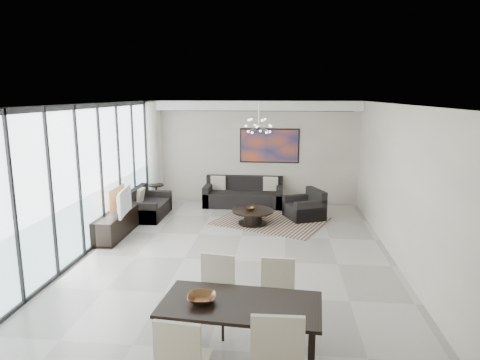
# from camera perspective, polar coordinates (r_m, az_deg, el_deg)

# --- Properties ---
(room_shell) EXTENTS (6.00, 9.00, 2.90)m
(room_shell) POSITION_cam_1_polar(r_m,az_deg,el_deg) (7.74, 2.61, -0.79)
(room_shell) COLOR #A8A39B
(room_shell) RESTS_ON ground
(window_wall) EXTENTS (0.37, 8.95, 2.90)m
(window_wall) POSITION_cam_1_polar(r_m,az_deg,el_deg) (8.57, -20.12, -0.16)
(window_wall) COLOR white
(window_wall) RESTS_ON floor
(soffit) EXTENTS (5.98, 0.40, 0.26)m
(soffit) POSITION_cam_1_polar(r_m,az_deg,el_deg) (11.89, 1.55, 9.88)
(soffit) COLOR white
(soffit) RESTS_ON room_shell
(painting) EXTENTS (1.68, 0.04, 0.98)m
(painting) POSITION_cam_1_polar(r_m,az_deg,el_deg) (12.12, 3.95, 4.58)
(painting) COLOR #C54E1B
(painting) RESTS_ON room_shell
(chandelier) EXTENTS (0.66, 0.66, 0.71)m
(chandelier) POSITION_cam_1_polar(r_m,az_deg,el_deg) (10.10, 2.50, 7.23)
(chandelier) COLOR silver
(chandelier) RESTS_ON room_shell
(rug) EXTENTS (3.06, 2.75, 0.01)m
(rug) POSITION_cam_1_polar(r_m,az_deg,el_deg) (10.61, 4.18, -5.49)
(rug) COLOR black
(rug) RESTS_ON floor
(coffee_table) EXTENTS (1.00, 1.00, 0.35)m
(coffee_table) POSITION_cam_1_polar(r_m,az_deg,el_deg) (10.31, 1.71, -4.85)
(coffee_table) COLOR black
(coffee_table) RESTS_ON floor
(bowl_coffee) EXTENTS (0.21, 0.21, 0.06)m
(bowl_coffee) POSITION_cam_1_polar(r_m,az_deg,el_deg) (10.28, 1.39, -3.84)
(bowl_coffee) COLOR brown
(bowl_coffee) RESTS_ON coffee_table
(sofa_main) EXTENTS (2.19, 0.89, 0.80)m
(sofa_main) POSITION_cam_1_polar(r_m,az_deg,el_deg) (12.01, 0.49, -2.16)
(sofa_main) COLOR black
(sofa_main) RESTS_ON floor
(loveseat) EXTENTS (0.82, 1.46, 0.73)m
(loveseat) POSITION_cam_1_polar(r_m,az_deg,el_deg) (11.18, -12.26, -3.55)
(loveseat) COLOR black
(loveseat) RESTS_ON floor
(armchair) EXTENTS (1.10, 1.12, 0.73)m
(armchair) POSITION_cam_1_polar(r_m,az_deg,el_deg) (10.91, 8.72, -3.79)
(armchair) COLOR black
(armchair) RESTS_ON floor
(side_table) EXTENTS (0.43, 0.43, 0.59)m
(side_table) POSITION_cam_1_polar(r_m,az_deg,el_deg) (12.26, -11.10, -1.46)
(side_table) COLOR black
(side_table) RESTS_ON floor
(tv_console) EXTENTS (0.47, 1.67, 0.52)m
(tv_console) POSITION_cam_1_polar(r_m,az_deg,el_deg) (9.85, -16.24, -5.72)
(tv_console) COLOR black
(tv_console) RESTS_ON floor
(television) EXTENTS (0.24, 0.98, 0.56)m
(television) POSITION_cam_1_polar(r_m,az_deg,el_deg) (9.59, -15.68, -2.79)
(television) COLOR gray
(television) RESTS_ON tv_console
(dining_table) EXTENTS (1.88, 1.05, 0.76)m
(dining_table) POSITION_cam_1_polar(r_m,az_deg,el_deg) (5.08, 0.10, -16.92)
(dining_table) COLOR black
(dining_table) RESTS_ON floor
(dining_chair_sw) EXTENTS (0.51, 0.51, 1.01)m
(dining_chair_sw) POSITION_cam_1_polar(r_m,az_deg,el_deg) (4.51, -7.82, -22.40)
(dining_chair_sw) COLOR beige
(dining_chair_sw) RESTS_ON floor
(dining_chair_se) EXTENTS (0.51, 0.51, 1.09)m
(dining_chair_se) POSITION_cam_1_polar(r_m,az_deg,el_deg) (4.45, 4.95, -22.09)
(dining_chair_se) COLOR beige
(dining_chair_se) RESTS_ON floor
(dining_chair_nw) EXTENTS (0.53, 0.53, 1.00)m
(dining_chair_nw) POSITION_cam_1_polar(r_m,az_deg,el_deg) (5.82, -3.27, -14.13)
(dining_chair_nw) COLOR beige
(dining_chair_nw) RESTS_ON floor
(dining_chair_ne) EXTENTS (0.46, 0.46, 0.97)m
(dining_chair_ne) POSITION_cam_1_polar(r_m,az_deg,el_deg) (5.80, 4.99, -14.46)
(dining_chair_ne) COLOR beige
(dining_chair_ne) RESTS_ON floor
(bowl_dining) EXTENTS (0.35, 0.35, 0.08)m
(bowl_dining) POSITION_cam_1_polar(r_m,az_deg,el_deg) (5.07, -5.12, -15.44)
(bowl_dining) COLOR brown
(bowl_dining) RESTS_ON dining_table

